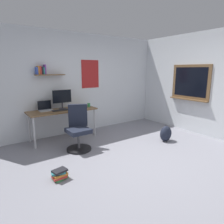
% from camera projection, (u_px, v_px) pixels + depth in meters
% --- Properties ---
extents(ground_plane, '(5.20, 5.20, 0.00)m').
position_uv_depth(ground_plane, '(142.00, 163.00, 3.58)').
color(ground_plane, gray).
rests_on(ground_plane, ground).
extents(wall_back, '(5.00, 0.30, 2.60)m').
position_uv_depth(wall_back, '(80.00, 84.00, 5.26)').
color(wall_back, silver).
rests_on(wall_back, ground).
extents(wall_right, '(0.22, 5.00, 2.60)m').
position_uv_depth(wall_right, '(218.00, 85.00, 4.71)').
color(wall_right, silver).
rests_on(wall_right, ground).
extents(desk, '(1.60, 0.59, 0.73)m').
position_uv_depth(desk, '(63.00, 113.00, 4.72)').
color(desk, brown).
rests_on(desk, ground).
extents(office_chair, '(0.54, 0.56, 0.95)m').
position_uv_depth(office_chair, '(78.00, 131.00, 4.16)').
color(office_chair, black).
rests_on(office_chair, ground).
extents(laptop, '(0.31, 0.21, 0.23)m').
position_uv_depth(laptop, '(45.00, 108.00, 4.61)').
color(laptop, '#ADAFB5').
rests_on(laptop, desk).
extents(monitor_primary, '(0.46, 0.17, 0.46)m').
position_uv_depth(monitor_primary, '(62.00, 98.00, 4.75)').
color(monitor_primary, '#38383D').
rests_on(monitor_primary, desk).
extents(keyboard, '(0.37, 0.13, 0.02)m').
position_uv_depth(keyboard, '(60.00, 110.00, 4.60)').
color(keyboard, black).
rests_on(keyboard, desk).
extents(computer_mouse, '(0.10, 0.06, 0.03)m').
position_uv_depth(computer_mouse, '(72.00, 109.00, 4.76)').
color(computer_mouse, '#262628').
rests_on(computer_mouse, desk).
extents(coffee_mug, '(0.08, 0.08, 0.09)m').
position_uv_depth(coffee_mug, '(89.00, 105.00, 5.07)').
color(coffee_mug, '#338C4C').
rests_on(coffee_mug, desk).
extents(backpack, '(0.32, 0.22, 0.37)m').
position_uv_depth(backpack, '(166.00, 134.00, 4.66)').
color(backpack, '#1E2333').
rests_on(backpack, ground).
extents(book_stack_on_floor, '(0.26, 0.22, 0.16)m').
position_uv_depth(book_stack_on_floor, '(60.00, 174.00, 3.05)').
color(book_stack_on_floor, '#3D934C').
rests_on(book_stack_on_floor, ground).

